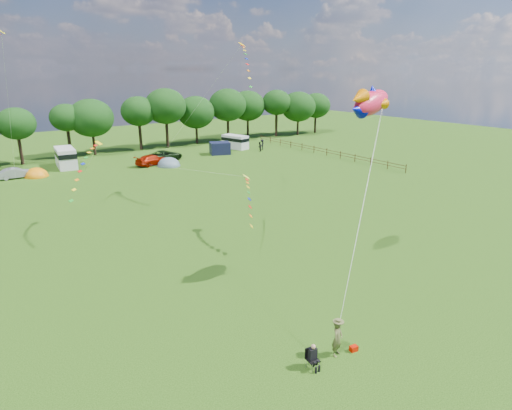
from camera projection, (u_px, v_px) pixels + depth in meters
ground_plane at (333, 300)px, 25.91m from camera, size 180.00×180.00×0.00m
tree_line at (114, 114)px, 69.52m from camera, size 102.98×10.98×10.27m
fence at (320, 150)px, 70.18m from camera, size 0.12×33.12×1.20m
car_b at (16, 173)px, 54.67m from camera, size 3.89×1.49×1.37m
car_c at (152, 160)px, 62.28m from camera, size 5.33×3.20×1.49m
car_d at (165, 156)px, 65.23m from camera, size 6.23×4.09×1.56m
campervan_c at (66, 157)px, 60.62m from camera, size 2.94×5.83×2.75m
campervan_d at (235, 141)px, 75.04m from camera, size 3.22×5.17×2.35m
tent_orange at (37, 176)px, 55.75m from camera, size 2.94×3.22×2.30m
tent_greyblue at (169, 166)px, 61.87m from camera, size 3.30×3.62×2.46m
awning_navy at (220, 148)px, 70.19m from camera, size 3.81×3.47×1.95m
kite_flyer at (337, 339)px, 20.69m from camera, size 0.79×0.65×1.85m
camp_chair at (312, 354)px, 19.83m from camera, size 0.58×0.58×1.30m
kite_bag at (354, 348)px, 21.22m from camera, size 0.42×0.31×0.28m
fish_kite at (369, 103)px, 25.96m from camera, size 4.16×1.97×2.18m
streamer_kite_b at (87, 161)px, 34.87m from camera, size 4.20×4.61×3.77m
streamer_kite_c at (248, 192)px, 34.09m from camera, size 3.12×5.03×2.82m
walker_a at (260, 147)px, 72.44m from camera, size 0.94×0.85×1.65m
walker_b at (262, 145)px, 74.01m from camera, size 1.25×1.12×1.79m
streamer_kite_d at (245, 57)px, 42.54m from camera, size 2.73×5.09×4.30m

